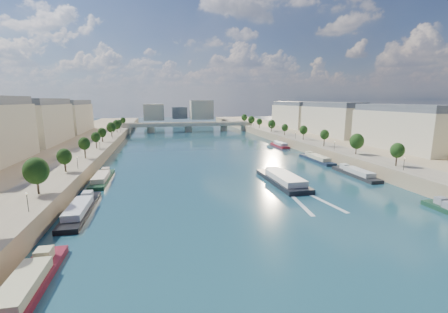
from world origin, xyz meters
name	(u,v)px	position (x,y,z in m)	size (l,w,h in m)	color
ground	(215,160)	(0.00, 100.00, 0.00)	(700.00, 700.00, 0.00)	#0C2434
quay_left	(47,161)	(-72.00, 100.00, 2.50)	(44.00, 520.00, 5.00)	#9E8460
quay_right	(351,149)	(72.00, 100.00, 2.50)	(44.00, 520.00, 5.00)	#9E8460
pave_left	(85,154)	(-57.00, 100.00, 5.05)	(14.00, 520.00, 0.10)	gray
pave_right	(325,145)	(57.00, 100.00, 5.05)	(14.00, 520.00, 0.10)	gray
trees_left	(90,141)	(-55.00, 102.00, 10.48)	(4.80, 268.80, 8.26)	#382B1E
trees_right	(313,133)	(55.00, 110.00, 10.48)	(4.80, 268.80, 8.26)	#382B1E
lamps_left	(90,151)	(-52.50, 90.00, 7.78)	(0.36, 200.36, 4.28)	black
lamps_right	(313,139)	(52.50, 105.00, 7.78)	(0.36, 200.36, 4.28)	black
buildings_left	(20,126)	(-85.00, 112.00, 16.45)	(16.00, 226.00, 23.20)	beige
buildings_right	(360,120)	(85.00, 112.00, 16.45)	(16.00, 226.00, 23.20)	beige
skyline	(183,111)	(3.19, 319.52, 14.66)	(79.00, 42.00, 22.00)	beige
bridge	(188,126)	(0.00, 227.65, 5.08)	(112.00, 12.00, 8.15)	#C1B79E
tour_barge	(283,180)	(14.99, 56.02, 1.13)	(8.67, 29.37, 3.97)	black
wake	(306,198)	(14.99, 39.46, 0.02)	(10.76, 25.97, 0.04)	silver
moored_barges_left	(61,237)	(-45.50, 25.69, 0.84)	(5.00, 116.93, 3.60)	#191733
moored_barges_right	(358,174)	(45.50, 58.04, 0.84)	(5.00, 160.00, 3.60)	black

